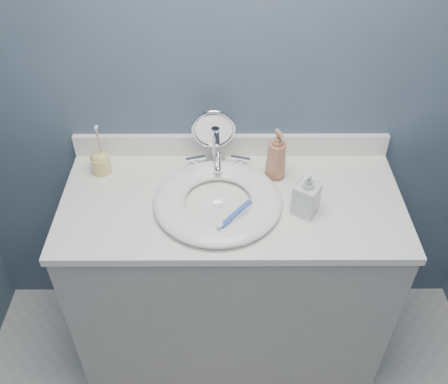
{
  "coord_description": "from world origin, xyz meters",
  "views": [
    {
      "loc": [
        -0.03,
        -0.34,
        2.08
      ],
      "look_at": [
        -0.03,
        0.94,
        0.94
      ],
      "focal_mm": 40.0,
      "sensor_mm": 36.0,
      "label": 1
    }
  ],
  "objects_px": {
    "makeup_mirror": "(214,135)",
    "soap_bottle_clear": "(307,193)",
    "soap_bottle_amber": "(277,154)",
    "toothbrush_holder": "(101,162)"
  },
  "relations": [
    {
      "from": "makeup_mirror",
      "to": "toothbrush_holder",
      "type": "distance_m",
      "value": 0.43
    },
    {
      "from": "toothbrush_holder",
      "to": "makeup_mirror",
      "type": "bearing_deg",
      "value": 6.32
    },
    {
      "from": "soap_bottle_amber",
      "to": "soap_bottle_clear",
      "type": "xyz_separation_m",
      "value": [
        0.09,
        -0.19,
        -0.02
      ]
    },
    {
      "from": "makeup_mirror",
      "to": "toothbrush_holder",
      "type": "bearing_deg",
      "value": -175.27
    },
    {
      "from": "soap_bottle_clear",
      "to": "soap_bottle_amber",
      "type": "bearing_deg",
      "value": 146.69
    },
    {
      "from": "soap_bottle_clear",
      "to": "toothbrush_holder",
      "type": "height_order",
      "value": "toothbrush_holder"
    },
    {
      "from": "soap_bottle_amber",
      "to": "soap_bottle_clear",
      "type": "bearing_deg",
      "value": -88.05
    },
    {
      "from": "makeup_mirror",
      "to": "soap_bottle_clear",
      "type": "relative_size",
      "value": 1.42
    },
    {
      "from": "makeup_mirror",
      "to": "soap_bottle_clear",
      "type": "height_order",
      "value": "makeup_mirror"
    },
    {
      "from": "makeup_mirror",
      "to": "soap_bottle_amber",
      "type": "bearing_deg",
      "value": -19.61
    }
  ]
}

